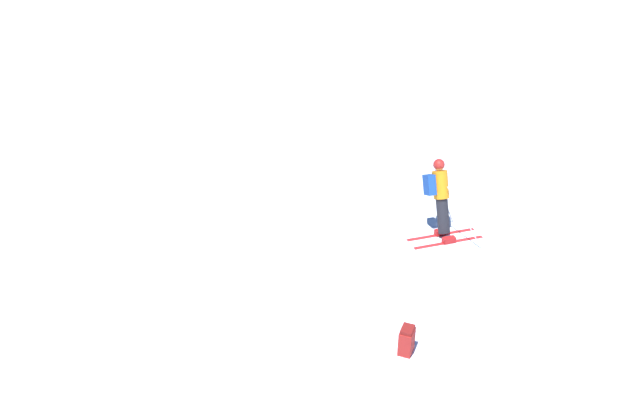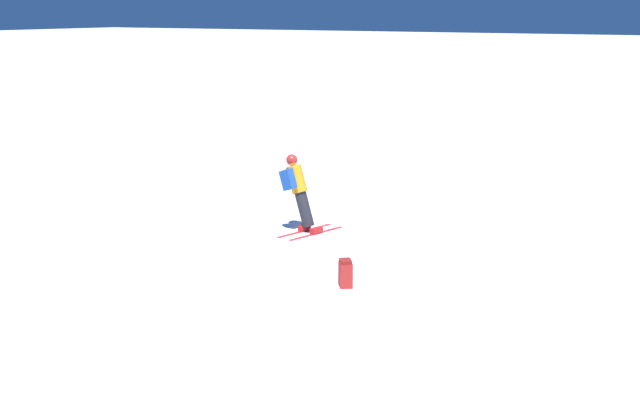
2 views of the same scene
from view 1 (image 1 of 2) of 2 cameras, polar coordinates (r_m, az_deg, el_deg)
name	(u,v)px [view 1 (image 1 of 2)]	position (r m, az deg, el deg)	size (l,w,h in m)	color
ground_plane	(490,269)	(13.22, 15.27, -6.12)	(300.00, 300.00, 0.00)	white
skier	(440,195)	(13.87, 10.92, 0.49)	(1.48, 1.71, 1.72)	red
spare_backpack	(407,340)	(10.70, 7.93, -12.59)	(0.36, 0.37, 0.50)	#AD231E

